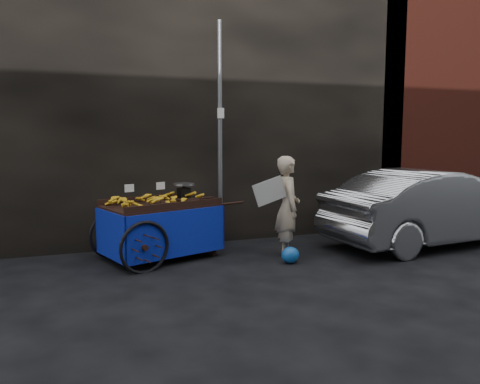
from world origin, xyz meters
name	(u,v)px	position (x,y,z in m)	size (l,w,h in m)	color
ground	(227,265)	(0.00, 0.00, 0.00)	(80.00, 80.00, 0.00)	black
building_wall	(205,111)	(0.39, 2.60, 2.50)	(13.50, 2.00, 5.00)	black
street_pole	(220,135)	(0.30, 1.30, 2.01)	(0.12, 0.10, 4.00)	slate
banana_cart	(157,210)	(-0.94, 0.77, 0.80)	(2.60, 1.76, 1.30)	black
vendor	(288,207)	(1.09, 0.13, 0.84)	(0.93, 0.69, 1.68)	tan
plastic_bag	(290,255)	(0.97, -0.23, 0.13)	(0.29, 0.23, 0.26)	#1653A8
parked_car	(433,207)	(4.00, 0.05, 0.69)	(1.47, 4.21, 1.39)	#A9ABB0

